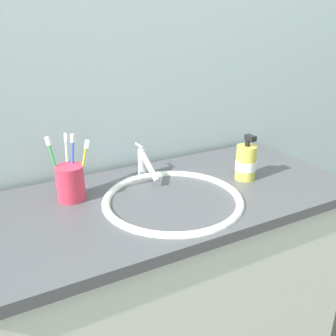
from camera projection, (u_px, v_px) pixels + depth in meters
tiled_wall_back at (128, 74)px, 1.25m from camera, size 2.32×0.04×2.40m
vanity_counter at (171, 310)px, 1.29m from camera, size 1.12×0.53×0.89m
sink_basin at (173, 211)px, 1.09m from camera, size 0.41×0.41×0.10m
faucet at (145, 163)px, 1.22m from camera, size 0.02×0.16×0.10m
toothbrush_cup at (71, 183)px, 1.07m from camera, size 0.08×0.08×0.10m
toothbrush_blue at (73, 161)px, 1.07m from camera, size 0.04×0.03×0.18m
toothbrush_yellow at (83, 165)px, 1.06m from camera, size 0.05×0.02×0.17m
toothbrush_white at (67, 160)px, 1.09m from camera, size 0.03×0.05×0.18m
toothbrush_green at (55, 164)px, 1.05m from camera, size 0.03×0.04×0.18m
soap_dispenser at (246, 162)px, 1.21m from camera, size 0.07×0.07×0.15m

